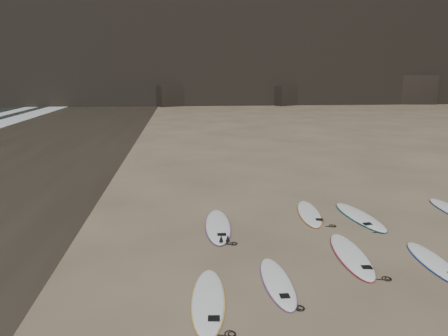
% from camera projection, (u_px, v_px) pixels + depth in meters
% --- Properties ---
extents(ground, '(240.00, 240.00, 0.00)m').
position_uv_depth(ground, '(381.00, 263.00, 9.51)').
color(ground, '#897559').
rests_on(ground, ground).
extents(surfboard_0, '(0.77, 2.47, 0.09)m').
position_uv_depth(surfboard_0, '(208.00, 300.00, 7.89)').
color(surfboard_0, white).
rests_on(surfboard_0, ground).
extents(surfboard_1, '(0.53, 2.21, 0.08)m').
position_uv_depth(surfboard_1, '(277.00, 282.00, 8.57)').
color(surfboard_1, white).
rests_on(surfboard_1, ground).
extents(surfboard_2, '(0.81, 2.62, 0.09)m').
position_uv_depth(surfboard_2, '(351.00, 255.00, 9.81)').
color(surfboard_2, white).
rests_on(surfboard_2, ground).
extents(surfboard_3, '(0.65, 2.29, 0.08)m').
position_uv_depth(surfboard_3, '(434.00, 262.00, 9.45)').
color(surfboard_3, white).
rests_on(surfboard_3, ground).
extents(surfboard_5, '(0.77, 2.73, 0.10)m').
position_uv_depth(surfboard_5, '(218.00, 226.00, 11.66)').
color(surfboard_5, white).
rests_on(surfboard_5, ground).
extents(surfboard_6, '(0.90, 2.49, 0.09)m').
position_uv_depth(surfboard_6, '(309.00, 213.00, 12.71)').
color(surfboard_6, white).
rests_on(surfboard_6, ground).
extents(surfboard_7, '(0.91, 2.67, 0.09)m').
position_uv_depth(surfboard_7, '(360.00, 216.00, 12.42)').
color(surfboard_7, white).
rests_on(surfboard_7, ground).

